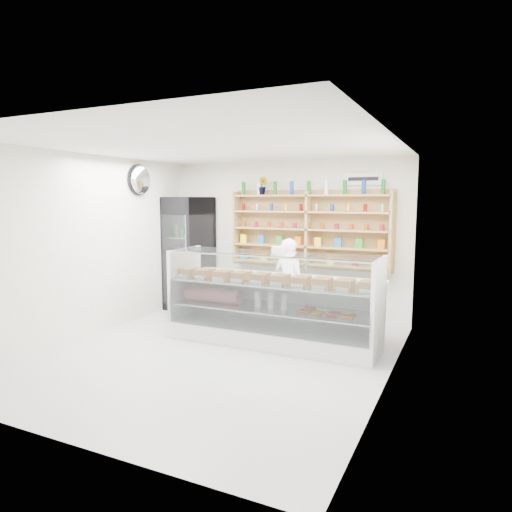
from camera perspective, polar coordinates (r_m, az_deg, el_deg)
The scene contains 8 objects.
room at distance 6.05m, azimuth -5.16°, elevation 0.29°, with size 5.00×5.00×5.00m.
display_counter at distance 6.79m, azimuth 2.10°, elevation -7.82°, with size 3.10×0.93×1.35m.
shop_worker at distance 7.33m, azimuth 4.18°, elevation -3.64°, with size 0.55×0.36×1.50m, color white.
drinks_cooler at distance 8.86m, azimuth -8.50°, elevation 0.33°, with size 0.89×0.87×2.16m.
wall_shelving at distance 7.96m, azimuth 6.54°, elevation 3.30°, with size 2.84×0.28×1.33m.
potted_plant at distance 8.26m, azimuth 0.85°, elevation 8.75°, with size 0.17×0.14×0.32m, color #1E6626.
security_mirror at distance 8.25m, azimuth -14.19°, elevation 9.21°, with size 0.15×0.50×0.50m, color silver.
wall_sign at distance 7.83m, azimuth 13.27°, elevation 9.36°, with size 0.62×0.03×0.20m, color white.
Camera 1 is at (3.04, -5.18, 2.11)m, focal length 32.00 mm.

